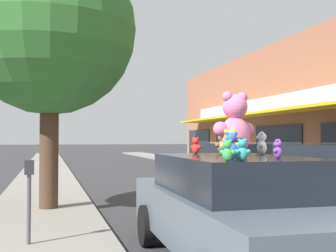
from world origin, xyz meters
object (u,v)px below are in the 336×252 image
Objects in this scene: teddy_bear_teal at (242,150)px; street_tree at (50,30)px; teddy_bear_yellow at (230,144)px; plush_art_car at (235,209)px; teddy_bear_green at (227,151)px; teddy_bear_giant at (235,125)px; teddy_bear_brown at (222,143)px; teddy_bear_white at (262,143)px; parking_meter at (29,190)px; teddy_bear_black at (239,148)px; teddy_bear_red at (196,146)px; teddy_bear_blue at (231,146)px; parked_car_far_center at (330,171)px; parked_car_far_right at (244,162)px; teddy_bear_purple at (278,149)px.

street_tree is (-1.94, 6.11, 2.66)m from teddy_bear_teal.
teddy_bear_teal is 0.97m from teddy_bear_yellow.
teddy_bear_green reaches higher than plush_art_car.
teddy_bear_giant is 3.83× the size of teddy_bear_green.
teddy_bear_white is at bearing 107.43° from teddy_bear_brown.
teddy_bear_green is at bearing 52.74° from teddy_bear_brown.
teddy_bear_black is at bearing -33.23° from parking_meter.
plush_art_car is 1.23m from teddy_bear_red.
teddy_bear_blue is at bearing -70.64° from street_tree.
parked_car_far_right is (0.00, 5.15, -0.02)m from parked_car_far_center.
plush_art_car is 3.82× the size of parking_meter.
teddy_bear_red is at bearing -81.74° from teddy_bear_giant.
teddy_bear_yellow is at bearing -69.09° from teddy_bear_teal.
teddy_bear_white is 0.07× the size of parked_car_far_right.
teddy_bear_giant is 0.89m from teddy_bear_red.
teddy_bear_giant reaches higher than teddy_bear_white.
teddy_bear_green is (-0.82, -0.41, -0.00)m from teddy_bear_purple.
teddy_bear_yellow is 0.28× the size of parking_meter.
plush_art_car is 6.52m from street_tree.
teddy_bear_white is at bearing -125.37° from teddy_bear_yellow.
teddy_bear_red is 1.13× the size of teddy_bear_green.
teddy_bear_brown reaches higher than teddy_bear_purple.
teddy_bear_blue is at bearing -14.82° from teddy_bear_white.
teddy_bear_brown is at bearing -108.60° from teddy_bear_red.
teddy_bear_red is (-0.24, 0.89, 0.82)m from plush_art_car.
teddy_bear_yellow reaches higher than parking_meter.
teddy_bear_giant is 2.76× the size of teddy_bear_blue.
teddy_bear_green reaches higher than parking_meter.
street_tree reaches higher than plush_art_car.
teddy_bear_yellow reaches higher than teddy_bear_red.
teddy_bear_brown is 0.07× the size of parked_car_far_center.
plush_art_car is 10.92m from parked_car_far_right.
teddy_bear_white is 0.27× the size of parking_meter.
teddy_bear_teal is 0.71m from teddy_bear_purple.
teddy_bear_purple is at bearing -113.38° from teddy_bear_teal.
teddy_bear_yellow is (-0.41, -1.23, 0.01)m from teddy_bear_brown.
teddy_bear_red is at bearing -70.18° from teddy_bear_yellow.
plush_art_car is 1.36m from teddy_bear_brown.
teddy_bear_yellow is at bearing 44.05° from teddy_bear_giant.
teddy_bear_white is (0.59, 0.34, -0.26)m from teddy_bear_giant.
teddy_bear_teal is 0.05× the size of parked_car_far_center.
street_tree is at bearing 85.08° from parking_meter.
teddy_bear_purple is (0.18, -0.78, 0.81)m from plush_art_car.
teddy_bear_brown is at bearing -92.70° from teddy_bear_yellow.
teddy_bear_giant is at bearing -137.25° from parked_car_far_center.
parked_car_far_center is at bearing -90.00° from parked_car_far_right.
teddy_bear_black is at bearing -110.87° from teddy_bear_purple.
street_tree is at bearing -71.84° from teddy_bear_brown.
parking_meter is (-0.29, -3.38, -3.33)m from street_tree.
teddy_bear_black reaches higher than teddy_bear_teal.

